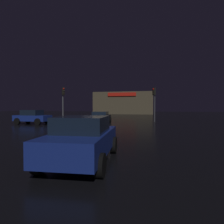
# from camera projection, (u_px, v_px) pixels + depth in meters

# --- Properties ---
(ground_plane) EXTENTS (120.00, 120.00, 0.00)m
(ground_plane) POSITION_uv_depth(u_px,v_px,m) (98.00, 126.00, 17.97)
(ground_plane) COLOR black
(store_building) EXTENTS (16.00, 7.32, 5.97)m
(store_building) POSITION_uv_depth(u_px,v_px,m) (124.00, 103.00, 50.70)
(store_building) COLOR brown
(store_building) RESTS_ON ground
(traffic_signal_main) EXTENTS (0.41, 0.43, 4.40)m
(traffic_signal_main) POSITION_uv_depth(u_px,v_px,m) (154.00, 95.00, 23.34)
(traffic_signal_main) COLOR #595B60
(traffic_signal_main) RESTS_ON ground
(traffic_signal_opposite) EXTENTS (0.43, 0.41, 4.60)m
(traffic_signal_opposite) POSITION_uv_depth(u_px,v_px,m) (63.00, 98.00, 24.77)
(traffic_signal_opposite) COLOR #595B60
(traffic_signal_opposite) RESTS_ON ground
(car_near) EXTENTS (2.26, 4.59, 1.37)m
(car_near) POSITION_uv_depth(u_px,v_px,m) (100.00, 117.00, 21.24)
(car_near) COLOR black
(car_near) RESTS_ON ground
(car_far) EXTENTS (2.22, 4.12, 1.59)m
(car_far) POSITION_uv_depth(u_px,v_px,m) (83.00, 139.00, 6.27)
(car_far) COLOR navy
(car_far) RESTS_ON ground
(car_crossing) EXTENTS (3.97, 2.05, 1.58)m
(car_crossing) POSITION_uv_depth(u_px,v_px,m) (32.00, 117.00, 20.09)
(car_crossing) COLOR navy
(car_crossing) RESTS_ON ground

